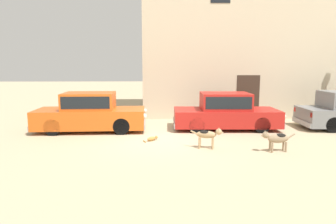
{
  "coord_description": "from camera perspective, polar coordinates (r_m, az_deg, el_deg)",
  "views": [
    {
      "loc": [
        0.01,
        -10.32,
        2.52
      ],
      "look_at": [
        0.31,
        0.2,
        0.9
      ],
      "focal_mm": 31.89,
      "sensor_mm": 36.0,
      "label": 1
    }
  ],
  "objects": [
    {
      "name": "stray_cat",
      "position": [
        10.22,
        -3.06,
        -5.1
      ],
      "size": [
        0.5,
        0.43,
        0.16
      ],
      "rotation": [
        0.0,
        0.0,
        0.64
      ],
      "color": "#B77F3D",
      "rests_on": "ground_plane"
    },
    {
      "name": "parked_sedan_second",
      "position": [
        12.26,
        10.93,
        0.15
      ],
      "size": [
        4.33,
        1.84,
        1.47
      ],
      "rotation": [
        0.0,
        0.0,
        -0.02
      ],
      "color": "#AD1E19",
      "rests_on": "ground_plane"
    },
    {
      "name": "parked_sedan_nearest",
      "position": [
        12.05,
        -14.62,
        -0.03
      ],
      "size": [
        4.37,
        1.82,
        1.51
      ],
      "rotation": [
        0.0,
        0.0,
        0.03
      ],
      "color": "#D15619",
      "rests_on": "ground_plane"
    },
    {
      "name": "stray_dog_tan",
      "position": [
        9.27,
        7.67,
        -4.28
      ],
      "size": [
        1.01,
        0.35,
        0.67
      ],
      "rotation": [
        0.0,
        0.0,
        6.05
      ],
      "color": "tan",
      "rests_on": "ground_plane"
    },
    {
      "name": "stray_dog_spotted",
      "position": [
        9.41,
        20.05,
        -4.69
      ],
      "size": [
        1.08,
        0.28,
        0.65
      ],
      "rotation": [
        0.0,
        0.0,
        3.25
      ],
      "color": "#997F60",
      "rests_on": "ground_plane"
    },
    {
      "name": "ground_plane",
      "position": [
        10.62,
        -1.64,
        -4.98
      ],
      "size": [
        80.0,
        80.0,
        0.0
      ],
      "primitive_type": "plane",
      "color": "tan"
    },
    {
      "name": "apartment_block",
      "position": [
        17.9,
        19.86,
        14.21
      ],
      "size": [
        14.33,
        5.11,
        8.77
      ],
      "color": "beige",
      "rests_on": "ground_plane"
    }
  ]
}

